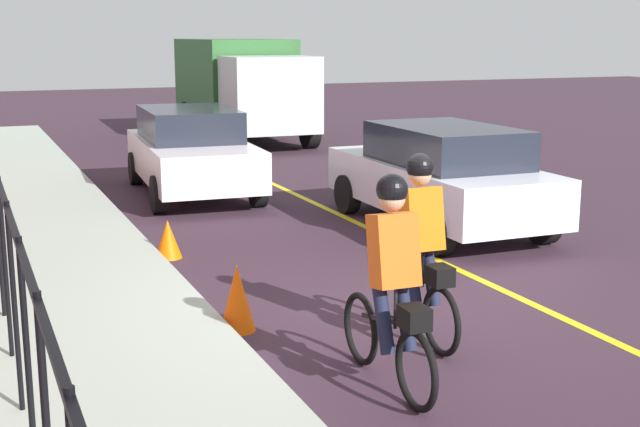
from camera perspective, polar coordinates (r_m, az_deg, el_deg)
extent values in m
plane|color=#372431|center=(9.23, 4.49, -6.56)|extent=(80.00, 80.00, 0.00)
cube|color=yellow|center=(10.04, 12.65, -5.28)|extent=(36.00, 0.12, 0.01)
cube|color=#A2AEA0|center=(8.28, -17.13, -8.72)|extent=(40.00, 3.20, 0.15)
cylinder|color=black|center=(5.56, -18.94, -9.51)|extent=(0.04, 0.04, 1.60)
cylinder|color=black|center=(6.68, -19.73, -5.95)|extent=(0.04, 0.04, 1.60)
cylinder|color=black|center=(7.82, -20.29, -3.42)|extent=(0.04, 0.04, 1.60)
torus|color=black|center=(7.72, 2.73, -7.69)|extent=(0.66, 0.07, 0.66)
torus|color=black|center=(6.84, 6.44, -10.39)|extent=(0.66, 0.07, 0.66)
cube|color=black|center=(7.19, 4.50, -7.10)|extent=(0.93, 0.06, 0.24)
cylinder|color=black|center=(7.02, 5.06, -6.31)|extent=(0.03, 0.03, 0.35)
cube|color=#DB5A17|center=(6.93, 4.95, -2.45)|extent=(0.35, 0.37, 0.63)
sphere|color=tan|center=(6.88, 4.82, 1.03)|extent=(0.22, 0.22, 0.22)
sphere|color=black|center=(6.87, 4.83, 1.61)|extent=(0.26, 0.26, 0.26)
cylinder|color=#191E38|center=(7.01, 4.21, -6.73)|extent=(0.34, 0.13, 0.65)
cylinder|color=#191E38|center=(7.10, 5.67, -6.52)|extent=(0.34, 0.13, 0.65)
cube|color=black|center=(6.74, 6.33, -6.94)|extent=(0.24, 0.20, 0.18)
torus|color=black|center=(8.86, 4.71, -5.11)|extent=(0.66, 0.07, 0.66)
torus|color=black|center=(7.99, 8.10, -7.13)|extent=(0.66, 0.07, 0.66)
cube|color=black|center=(8.35, 6.35, -4.44)|extent=(0.93, 0.06, 0.24)
cylinder|color=black|center=(8.18, 6.87, -3.70)|extent=(0.03, 0.03, 0.35)
cube|color=#D6650D|center=(8.11, 6.78, -0.38)|extent=(0.35, 0.37, 0.63)
sphere|color=tan|center=(8.07, 6.69, 2.61)|extent=(0.22, 0.22, 0.22)
sphere|color=black|center=(8.06, 6.70, 3.10)|extent=(0.26, 0.26, 0.26)
cylinder|color=#191E38|center=(8.17, 6.14, -4.06)|extent=(0.34, 0.13, 0.65)
cylinder|color=#191E38|center=(8.26, 7.37, -3.91)|extent=(0.34, 0.13, 0.65)
cube|color=black|center=(7.90, 8.01, -4.14)|extent=(0.24, 0.20, 0.18)
cube|color=white|center=(13.16, 7.91, 1.95)|extent=(4.43, 1.87, 0.70)
cube|color=#1E232D|center=(12.89, 8.43, 4.56)|extent=(2.49, 1.62, 0.56)
cylinder|color=black|center=(14.15, 1.85, 1.31)|extent=(0.64, 0.23, 0.64)
cylinder|color=black|center=(14.91, 7.84, 1.75)|extent=(0.64, 0.23, 0.64)
cylinder|color=black|center=(11.54, 7.89, -1.23)|extent=(0.64, 0.23, 0.64)
cylinder|color=black|center=(12.46, 14.69, -0.53)|extent=(0.64, 0.23, 0.64)
cube|color=white|center=(15.89, -8.56, 3.63)|extent=(4.51, 2.09, 0.70)
cube|color=#1E232D|center=(16.00, -8.77, 5.96)|extent=(2.57, 1.75, 0.56)
cylinder|color=black|center=(14.68, -4.17, 1.68)|extent=(0.65, 0.26, 0.64)
cylinder|color=black|center=(14.35, -10.74, 1.26)|extent=(0.65, 0.26, 0.64)
cylinder|color=black|center=(17.55, -6.71, 3.30)|extent=(0.65, 0.26, 0.64)
cylinder|color=black|center=(17.27, -12.23, 2.98)|extent=(0.65, 0.26, 0.64)
cube|color=#2B5E2C|center=(24.95, -5.80, 8.88)|extent=(4.84, 2.55, 2.30)
cube|color=#B2C4C1|center=(21.69, -3.36, 7.94)|extent=(1.89, 2.27, 1.90)
cylinder|color=black|center=(22.27, -0.69, 5.61)|extent=(0.97, 0.33, 0.96)
cylinder|color=black|center=(21.60, -6.29, 5.34)|extent=(0.97, 0.33, 0.96)
cylinder|color=black|center=(26.36, -4.01, 6.56)|extent=(0.97, 0.33, 0.96)
cylinder|color=black|center=(25.79, -8.80, 6.33)|extent=(0.97, 0.33, 0.96)
cone|color=#F16005|center=(11.48, -10.12, -1.69)|extent=(0.36, 0.36, 0.51)
cone|color=#F15508|center=(8.58, -5.55, -5.63)|extent=(0.36, 0.36, 0.69)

